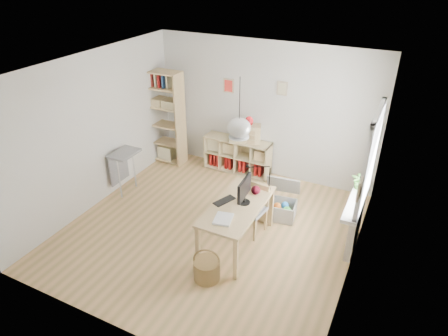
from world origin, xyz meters
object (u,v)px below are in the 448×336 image
at_px(chair, 253,206).
at_px(cube_shelf, 237,157).
at_px(storage_chest, 280,205).
at_px(monitor, 244,190).
at_px(desk, 237,210).
at_px(drawer_chest, 245,133).
at_px(tall_bookshelf, 164,114).

bearing_deg(chair, cube_shelf, 130.09).
relative_size(chair, storage_chest, 1.14).
bearing_deg(monitor, desk, -125.48).
bearing_deg(storage_chest, monitor, -113.45).
bearing_deg(desk, monitor, 57.72).
bearing_deg(storage_chest, desk, -115.14).
height_order(storage_chest, drawer_chest, drawer_chest).
bearing_deg(monitor, tall_bookshelf, 141.81).
relative_size(desk, cube_shelf, 1.07).
height_order(tall_bookshelf, monitor, tall_bookshelf).
height_order(cube_shelf, tall_bookshelf, tall_bookshelf).
distance_m(desk, tall_bookshelf, 3.27).
bearing_deg(chair, drawer_chest, 126.18).
bearing_deg(storage_chest, cube_shelf, 131.33).
relative_size(cube_shelf, tall_bookshelf, 0.70).
bearing_deg(storage_chest, chair, -120.61).
relative_size(cube_shelf, drawer_chest, 2.29).
distance_m(desk, storage_chest, 1.20).
height_order(desk, monitor, monitor).
bearing_deg(desk, drawer_chest, 110.98).
distance_m(desk, monitor, 0.34).
bearing_deg(desk, cube_shelf, 114.61).
distance_m(cube_shelf, chair, 2.10).
relative_size(desk, storage_chest, 2.03).
bearing_deg(cube_shelf, monitor, -63.09).
bearing_deg(tall_bookshelf, chair, -29.32).
bearing_deg(drawer_chest, monitor, -85.90).
bearing_deg(drawer_chest, cube_shelf, 148.12).
distance_m(desk, cube_shelf, 2.48).
relative_size(monitor, drawer_chest, 0.78).
relative_size(tall_bookshelf, drawer_chest, 3.27).
bearing_deg(tall_bookshelf, monitor, -34.99).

